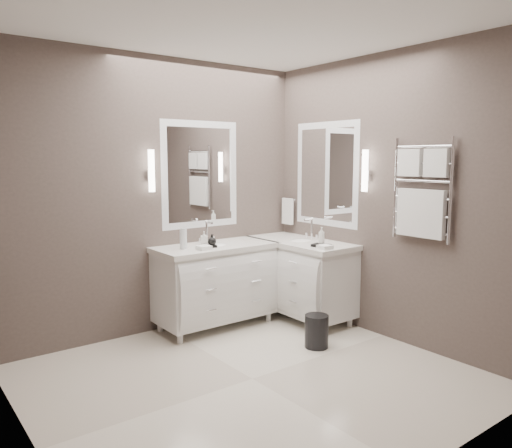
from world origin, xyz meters
TOP-DOWN VIEW (x-y plane):
  - floor at (0.00, 0.00)m, footprint 3.20×3.00m
  - ceiling at (0.00, 0.00)m, footprint 3.20×3.00m
  - wall_back at (0.00, 1.50)m, footprint 3.20×0.01m
  - wall_front at (0.00, -1.50)m, footprint 3.20×0.01m
  - wall_left at (-1.60, 0.00)m, footprint 0.01×3.00m
  - wall_right at (1.60, 0.00)m, footprint 0.01×3.00m
  - vanity_back at (0.45, 1.23)m, footprint 1.24×0.59m
  - vanity_right at (1.33, 0.90)m, footprint 0.59×1.24m
  - mirror_back at (0.45, 1.49)m, footprint 0.90×0.02m
  - mirror_right at (1.59, 0.80)m, footprint 0.02×0.90m
  - sconce_back at (-0.13, 1.43)m, footprint 0.06×0.06m
  - sconce_right at (1.53, 0.22)m, footprint 0.06×0.06m
  - towel_bar_corner at (1.54, 1.36)m, footprint 0.03×0.22m
  - towel_ladder at (1.55, -0.40)m, footprint 0.06×0.58m
  - waste_bin at (0.87, 0.17)m, footprint 0.22×0.22m
  - amenity_tray_back at (0.32, 1.15)m, footprint 0.18×0.15m
  - amenity_tray_right at (1.23, 0.49)m, footprint 0.17×0.20m
  - water_bottle at (0.08, 1.22)m, footprint 0.08×0.08m
  - soap_bottle_a at (0.29, 1.17)m, footprint 0.08×0.08m
  - soap_bottle_b at (0.35, 1.12)m, footprint 0.10×0.10m
  - soap_bottle_c at (1.23, 0.49)m, footprint 0.09×0.09m

SIDE VIEW (x-z plane):
  - floor at x=0.00m, z-range -0.01..0.00m
  - waste_bin at x=0.87m, z-range 0.00..0.30m
  - vanity_back at x=0.45m, z-range 0.00..0.97m
  - vanity_right at x=1.33m, z-range 0.00..0.97m
  - amenity_tray_back at x=0.32m, z-range 0.85..0.87m
  - amenity_tray_right at x=1.23m, z-range 0.85..0.88m
  - soap_bottle_b at x=0.35m, z-range 0.87..0.98m
  - soap_bottle_a at x=0.29m, z-range 0.87..1.01m
  - water_bottle at x=0.08m, z-range 0.85..1.05m
  - soap_bottle_c at x=1.23m, z-range 0.88..1.05m
  - towel_bar_corner at x=1.54m, z-range 0.97..1.27m
  - wall_back at x=0.00m, z-range 0.00..2.70m
  - wall_front at x=0.00m, z-range 0.00..2.70m
  - wall_left at x=-1.60m, z-range 0.00..2.70m
  - wall_right at x=1.60m, z-range 0.00..2.70m
  - towel_ladder at x=1.55m, z-range 0.94..1.84m
  - mirror_back at x=0.45m, z-range 1.00..2.10m
  - mirror_right at x=1.59m, z-range 1.00..2.10m
  - sconce_back at x=-0.13m, z-range 1.39..1.79m
  - sconce_right at x=1.53m, z-range 1.39..1.79m
  - ceiling at x=0.00m, z-range 2.70..2.71m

